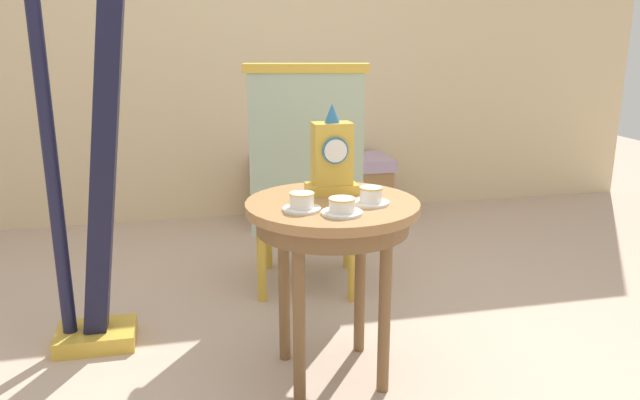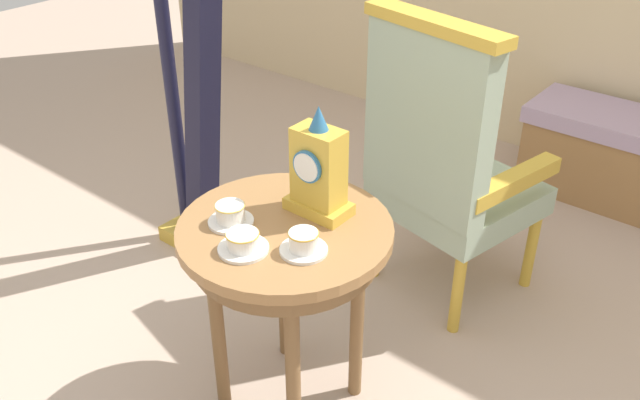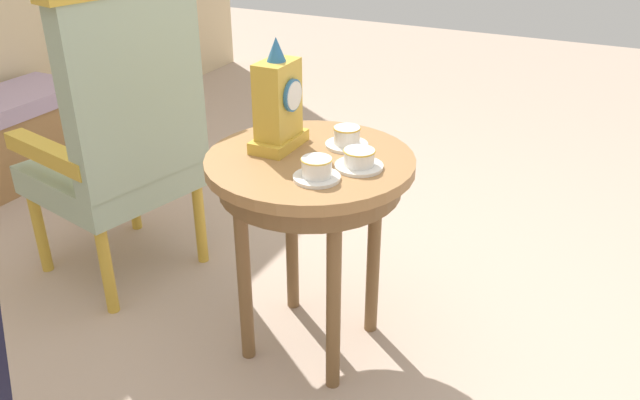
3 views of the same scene
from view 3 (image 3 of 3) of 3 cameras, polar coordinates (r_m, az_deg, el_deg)
The scene contains 7 objects.
ground_plane at distance 2.25m, azimuth -2.49°, elevation -13.10°, with size 10.00×10.00×0.00m, color #BCA38E.
side_table at distance 1.96m, azimuth -0.87°, elevation 1.41°, with size 0.63×0.63×0.69m.
teacup_left at distance 1.77m, azimuth -0.29°, elevation 2.67°, with size 0.13×0.13×0.06m.
teacup_right at distance 1.84m, azimuth 3.45°, elevation 3.55°, with size 0.14×0.14×0.06m.
teacup_center at distance 1.99m, azimuth 2.37°, elevation 5.47°, with size 0.13×0.13×0.06m.
mantel_clock at distance 1.95m, azimuth -3.68°, elevation 8.34°, with size 0.19×0.11×0.34m.
armchair at distance 2.45m, azimuth -16.95°, elevation 5.45°, with size 0.64×0.63×1.14m.
Camera 3 is at (-1.49, -0.85, 1.45)m, focal length 36.48 mm.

